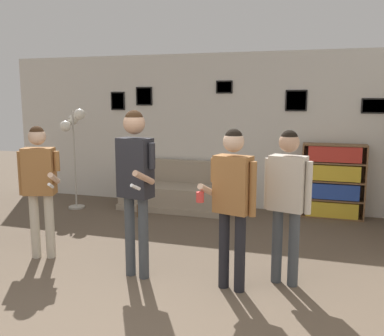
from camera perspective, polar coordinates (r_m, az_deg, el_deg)
The scene contains 9 objects.
wall_back at distance 7.60m, azimuth 4.06°, elevation 4.96°, with size 8.37×0.08×2.70m.
couch at distance 7.56m, azimuth -2.08°, elevation -3.31°, with size 1.94×0.80×0.82m.
bookshelf at distance 7.28m, azimuth 18.30°, elevation -1.69°, with size 0.99×0.30×1.21m.
floor_lamp at distance 7.68m, azimuth -15.55°, elevation 4.71°, with size 0.40×0.43×1.75m.
person_player_foreground_left at distance 5.41m, azimuth -19.68°, elevation -1.35°, with size 0.56×0.41×1.61m.
person_player_foreground_center at distance 4.56m, azimuth -7.59°, elevation -0.92°, with size 0.49×0.54×1.81m.
person_watcher_holding_cup at distance 4.25m, azimuth 5.42°, elevation -3.36°, with size 0.56×0.38×1.65m.
person_spectator_near_bookshelf at distance 4.47m, azimuth 12.59°, elevation -3.13°, with size 0.49×0.28×1.62m.
bottle_on_floor at distance 7.09m, azimuth -7.10°, elevation -5.60°, with size 0.07×0.07×0.29m.
Camera 1 is at (1.75, -2.76, 1.95)m, focal length 40.00 mm.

